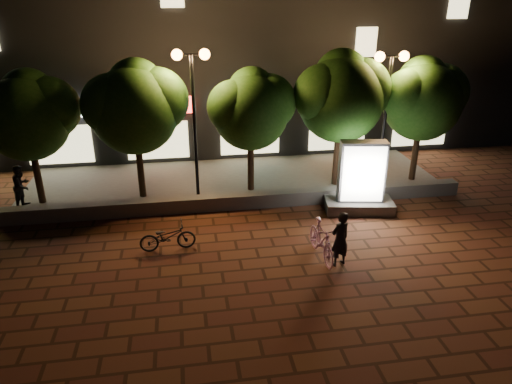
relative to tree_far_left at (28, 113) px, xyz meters
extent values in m
plane|color=#58301B|center=(6.95, -5.46, -3.29)|extent=(80.00, 80.00, 0.00)
cube|color=#5F5C58|center=(6.95, -1.46, -3.04)|extent=(16.00, 0.45, 0.50)
cube|color=#5F5C58|center=(6.95, 1.04, -3.25)|extent=(16.00, 5.00, 0.08)
cube|color=black|center=(6.95, 7.54, 1.71)|extent=(28.00, 8.00, 10.00)
cube|color=silver|center=(-0.05, 3.48, -0.69)|extent=(3.20, 0.12, 0.70)
cube|color=beige|center=(-0.05, 3.48, -2.19)|extent=(2.60, 0.10, 1.60)
cube|color=red|center=(3.95, 3.48, -0.69)|extent=(3.20, 0.12, 0.70)
cube|color=beige|center=(3.95, 3.48, -2.19)|extent=(2.60, 0.10, 1.60)
cube|color=#4CDEE1|center=(7.95, 3.48, -0.69)|extent=(3.20, 0.12, 0.70)
cube|color=beige|center=(7.95, 3.48, -2.19)|extent=(2.60, 0.10, 1.60)
cube|color=#FF5413|center=(11.95, 3.48, -0.69)|extent=(3.20, 0.12, 0.70)
cube|color=beige|center=(11.95, 3.48, -2.19)|extent=(2.60, 0.10, 1.60)
cube|color=white|center=(15.95, 3.48, -0.69)|extent=(3.20, 0.12, 0.70)
cube|color=beige|center=(15.95, 3.48, -2.19)|extent=(2.60, 0.10, 1.60)
cube|color=beige|center=(12.95, 3.48, 1.71)|extent=(0.90, 0.10, 1.20)
cube|color=beige|center=(16.95, 3.48, 3.21)|extent=(0.90, 0.10, 1.20)
cylinder|color=black|center=(-0.05, -0.06, -2.09)|extent=(0.24, 0.24, 2.25)
sphere|color=#274E17|center=(-0.05, -0.06, -0.19)|extent=(2.80, 2.80, 2.80)
sphere|color=#274E17|center=(0.65, 0.14, 0.11)|extent=(2.10, 2.10, 2.10)
sphere|color=#274E17|center=(-0.68, -0.21, 0.06)|extent=(1.96, 1.96, 1.96)
sphere|color=#274E17|center=(0.05, 0.29, 0.51)|extent=(1.82, 1.82, 1.82)
cylinder|color=black|center=(3.45, -0.06, -2.04)|extent=(0.24, 0.24, 2.34)
sphere|color=#274E17|center=(3.45, -0.06, -0.05)|extent=(3.00, 3.00, 3.00)
sphere|color=#274E17|center=(4.20, 0.14, 0.25)|extent=(2.25, 2.25, 2.25)
sphere|color=#274E17|center=(2.77, -0.21, 0.20)|extent=(2.10, 2.10, 2.10)
sphere|color=#274E17|center=(3.55, 0.29, 0.70)|extent=(1.95, 1.95, 1.95)
cylinder|color=black|center=(7.45, -0.06, -2.11)|extent=(0.24, 0.24, 2.21)
sphere|color=#274E17|center=(7.45, -0.06, -0.26)|extent=(2.70, 2.70, 2.70)
sphere|color=#274E17|center=(8.12, 0.14, 0.04)|extent=(2.03, 2.03, 2.02)
sphere|color=#274E17|center=(6.84, -0.21, -0.01)|extent=(1.89, 1.89, 1.89)
sphere|color=#274E17|center=(7.55, 0.29, 0.41)|extent=(1.76, 1.76, 1.76)
cylinder|color=black|center=(10.75, -0.06, -2.00)|extent=(0.24, 0.24, 2.43)
sphere|color=#274E17|center=(10.75, -0.06, 0.07)|extent=(3.10, 3.10, 3.10)
sphere|color=#274E17|center=(11.52, 0.14, 0.37)|extent=(2.33, 2.33, 2.33)
sphere|color=#274E17|center=(10.05, -0.21, 0.32)|extent=(2.17, 2.17, 2.17)
sphere|color=#274E17|center=(10.85, 0.29, 0.85)|extent=(2.01, 2.02, 2.02)
cylinder|color=black|center=(13.95, -0.06, -2.06)|extent=(0.24, 0.24, 2.29)
sphere|color=#274E17|center=(13.95, -0.06, -0.12)|extent=(2.90, 2.90, 2.90)
sphere|color=#274E17|center=(14.67, 0.14, 0.18)|extent=(2.18, 2.17, 2.17)
sphere|color=#274E17|center=(13.30, -0.21, 0.13)|extent=(2.03, 2.03, 2.03)
sphere|color=#274E17|center=(14.05, 0.29, 0.61)|extent=(1.89, 1.88, 1.88)
cylinder|color=black|center=(5.45, -0.26, -0.71)|extent=(0.12, 0.12, 5.00)
cylinder|color=black|center=(5.45, -0.26, 1.79)|extent=(0.90, 0.08, 0.08)
sphere|color=orange|center=(5.00, -0.26, 1.79)|extent=(0.36, 0.36, 0.36)
sphere|color=orange|center=(5.90, -0.26, 1.79)|extent=(0.36, 0.36, 0.36)
cylinder|color=black|center=(12.45, -0.26, -0.81)|extent=(0.12, 0.12, 4.80)
cylinder|color=black|center=(12.45, -0.26, 1.59)|extent=(0.90, 0.08, 0.08)
sphere|color=orange|center=(12.00, -0.26, 1.59)|extent=(0.36, 0.36, 0.36)
sphere|color=orange|center=(12.90, -0.26, 1.59)|extent=(0.36, 0.36, 0.36)
cube|color=#5F5C58|center=(10.87, -2.34, -3.10)|extent=(2.45, 1.52, 0.38)
cube|color=#4C4C51|center=(10.87, -2.34, -1.86)|extent=(1.60, 0.78, 2.10)
cube|color=white|center=(10.82, -2.61, -1.86)|extent=(1.37, 0.27, 1.91)
cube|color=white|center=(10.92, -2.07, -1.86)|extent=(1.37, 0.27, 1.91)
imported|color=#D08ABB|center=(8.69, -5.16, -2.74)|extent=(0.63, 1.88, 1.11)
imported|color=black|center=(9.07, -5.59, -2.49)|extent=(0.68, 0.56, 1.60)
imported|color=black|center=(4.40, -4.01, -2.87)|extent=(1.65, 0.66, 0.85)
imported|color=black|center=(-0.55, -0.30, -2.46)|extent=(0.75, 0.86, 1.51)
camera|label=1|loc=(5.03, -16.26, 3.70)|focal=32.89mm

